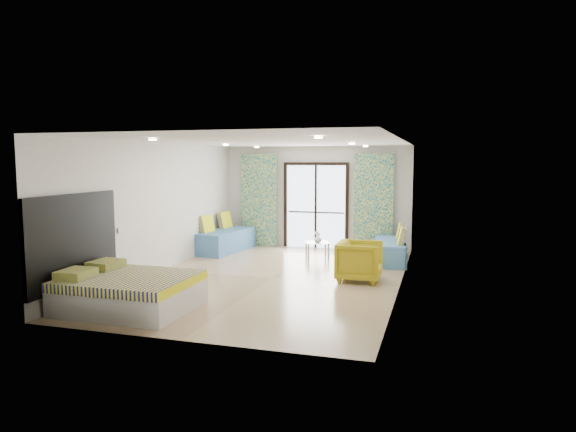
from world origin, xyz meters
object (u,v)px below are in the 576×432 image
(daybed_left, at_px, (225,240))
(daybed_right, at_px, (391,250))
(coffee_table, at_px, (317,244))
(armchair, at_px, (360,259))
(bed, at_px, (129,292))

(daybed_left, xyz_separation_m, daybed_right, (4.23, -0.22, -0.03))
(daybed_right, relative_size, coffee_table, 2.59)
(coffee_table, distance_m, armchair, 2.56)
(daybed_left, xyz_separation_m, coffee_table, (2.47, -0.10, 0.02))
(daybed_left, distance_m, armchair, 4.45)
(bed, relative_size, coffee_table, 2.74)
(coffee_table, bearing_deg, daybed_right, -4.04)
(daybed_left, height_order, daybed_right, daybed_left)
(armchair, bearing_deg, bed, 132.31)
(daybed_left, bearing_deg, bed, -76.66)
(coffee_table, bearing_deg, armchair, -57.95)
(daybed_right, distance_m, armchair, 2.09)
(daybed_right, height_order, armchair, daybed_right)
(daybed_right, xyz_separation_m, coffee_table, (-1.76, 0.12, 0.05))
(bed, xyz_separation_m, daybed_left, (-0.64, 5.21, 0.02))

